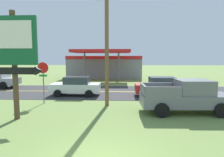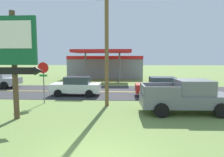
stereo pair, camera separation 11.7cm
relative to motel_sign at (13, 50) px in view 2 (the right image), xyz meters
name	(u,v)px [view 2 (the right image)]	position (x,y,z in m)	size (l,w,h in m)	color
road_asphalt	(115,92)	(4.81, 8.93, -3.62)	(140.00, 8.00, 0.02)	#333335
road_centre_line	(115,92)	(4.81, 8.93, -3.60)	(126.00, 0.20, 0.01)	gold
motel_sign	(13,50)	(0.00, 0.00, 0.00)	(2.87, 0.54, 5.62)	brown
stop_sign	(43,75)	(-0.06, 3.80, -1.60)	(0.80, 0.08, 2.95)	slate
utility_pole	(107,40)	(4.49, 3.35, 0.80)	(1.61, 0.26, 8.35)	brown
gas_station	(106,66)	(2.64, 23.65, -1.68)	(12.00, 11.50, 4.40)	gray
pickup_grey_parked_on_lawn	(187,97)	(9.32, 1.81, -2.66)	(5.26, 2.37, 1.96)	slate
car_white_near_lane	(76,86)	(1.54, 6.93, -2.80)	(4.20, 2.00, 1.64)	silver
car_red_far_lane	(161,87)	(8.79, 6.93, -2.80)	(4.20, 2.00, 1.64)	red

